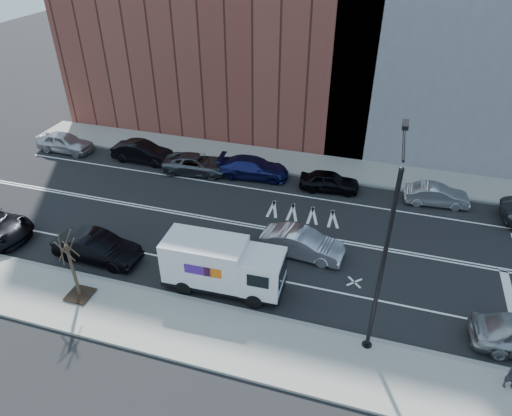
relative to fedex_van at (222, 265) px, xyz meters
The scene contains 17 objects.
ground 5.80m from the fedex_van, 85.65° to the left, with size 120.00×120.00×0.00m, color black.
sidewalk_near 3.52m from the fedex_van, 82.42° to the right, with size 44.00×3.60×0.15m, color gray.
sidewalk_far 14.47m from the fedex_van, 88.31° to the left, with size 44.00×3.60×0.15m, color gray.
curb_near 2.01m from the fedex_van, 73.09° to the right, with size 44.00×0.25×0.17m, color gray.
curb_far 12.68m from the fedex_van, 88.06° to the left, with size 44.00×0.25×0.17m, color gray.
road_markings 5.80m from the fedex_van, 85.65° to the left, with size 40.00×8.60×0.01m, color white, non-canonical shape.
streetlight 8.36m from the fedex_van, 10.03° to the right, with size 0.44×4.02×9.34m.
street_tree 7.15m from the fedex_van, 156.94° to the right, with size 1.20×1.20×3.75m.
fedex_van is the anchor object (origin of this frame).
far_parked_a 20.85m from the fedex_van, 147.43° to the left, with size 1.83×4.55×1.55m, color #B3B3B8.
far_parked_b 15.72m from the fedex_van, 133.31° to the left, with size 1.63×4.67×1.54m, color black.
far_parked_c 12.63m from the fedex_van, 119.11° to the left, with size 2.24×4.87×1.35m, color #505258.
far_parked_d 11.73m from the fedex_van, 99.44° to the left, with size 2.06×5.07×1.47m, color navy.
far_parked_e 11.84m from the fedex_van, 72.13° to the left, with size 1.64×4.08×1.39m, color black.
far_parked_f 15.67m from the fedex_van, 47.24° to the left, with size 1.42×4.07×1.34m, color #9F9FA3.
driving_sedan 5.06m from the fedex_van, 48.97° to the left, with size 1.61×4.62×1.52m, color silver.
near_parked_rear_a 7.40m from the fedex_van, behind, with size 1.69×4.84×1.59m, color black.
Camera 1 is at (6.22, -21.79, 16.28)m, focal length 32.00 mm.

